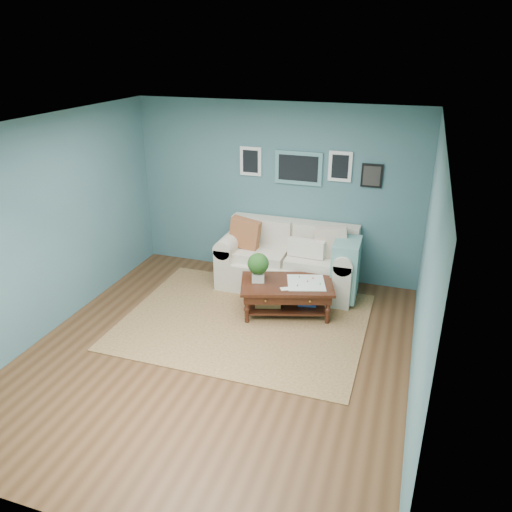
% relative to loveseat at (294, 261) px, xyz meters
% --- Properties ---
extents(room_shell, '(5.00, 5.02, 2.70)m').
position_rel_loveseat_xyz_m(room_shell, '(-0.43, -1.97, 0.92)').
color(room_shell, brown).
rests_on(room_shell, ground).
extents(area_rug, '(3.19, 2.55, 0.01)m').
position_rel_loveseat_xyz_m(area_rug, '(-0.37, -1.21, -0.43)').
color(area_rug, brown).
rests_on(area_rug, ground).
extents(loveseat, '(2.10, 0.95, 1.08)m').
position_rel_loveseat_xyz_m(loveseat, '(0.00, 0.00, 0.00)').
color(loveseat, beige).
rests_on(loveseat, ground).
extents(coffee_table, '(1.40, 1.06, 0.87)m').
position_rel_loveseat_xyz_m(coffee_table, '(0.04, -0.82, -0.05)').
color(coffee_table, black).
rests_on(coffee_table, ground).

